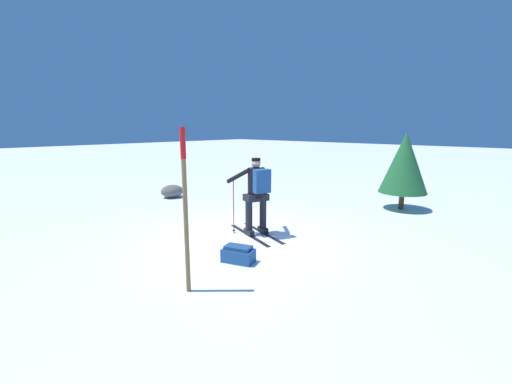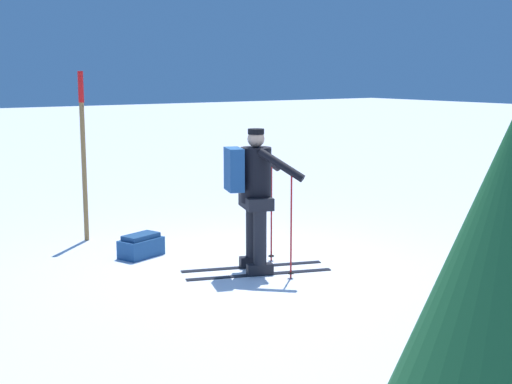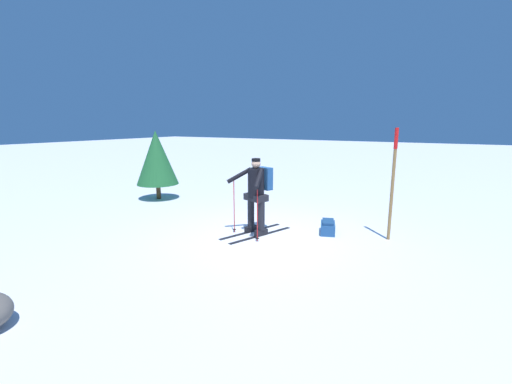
{
  "view_description": "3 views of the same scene",
  "coord_description": "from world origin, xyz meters",
  "px_view_note": "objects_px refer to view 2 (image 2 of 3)",
  "views": [
    {
      "loc": [
        5.08,
        4.92,
        2.31
      ],
      "look_at": [
        -0.22,
        0.11,
        0.94
      ],
      "focal_mm": 24.0,
      "sensor_mm": 36.0,
      "label": 1
    },
    {
      "loc": [
        -6.86,
        4.66,
        2.3
      ],
      "look_at": [
        -0.22,
        0.11,
        0.94
      ],
      "focal_mm": 50.0,
      "sensor_mm": 36.0,
      "label": 2
    },
    {
      "loc": [
        3.38,
        -6.14,
        2.4
      ],
      "look_at": [
        -0.22,
        0.11,
        0.94
      ],
      "focal_mm": 24.0,
      "sensor_mm": 36.0,
      "label": 3
    }
  ],
  "objects_px": {
    "skier": "(254,190)",
    "trail_marker": "(83,144)",
    "dropped_backpack": "(141,246)",
    "pine_tree": "(512,267)"
  },
  "relations": [
    {
      "from": "skier",
      "to": "trail_marker",
      "type": "height_order",
      "value": "trail_marker"
    },
    {
      "from": "skier",
      "to": "dropped_backpack",
      "type": "distance_m",
      "value": 1.77
    },
    {
      "from": "skier",
      "to": "pine_tree",
      "type": "distance_m",
      "value": 4.75
    },
    {
      "from": "skier",
      "to": "trail_marker",
      "type": "xyz_separation_m",
      "value": [
        2.59,
        1.03,
        0.37
      ]
    },
    {
      "from": "skier",
      "to": "dropped_backpack",
      "type": "bearing_deg",
      "value": 30.48
    },
    {
      "from": "dropped_backpack",
      "to": "pine_tree",
      "type": "relative_size",
      "value": 0.28
    },
    {
      "from": "skier",
      "to": "trail_marker",
      "type": "bearing_deg",
      "value": 21.72
    },
    {
      "from": "trail_marker",
      "to": "pine_tree",
      "type": "xyz_separation_m",
      "value": [
        -7.08,
        0.45,
        -0.01
      ]
    },
    {
      "from": "dropped_backpack",
      "to": "pine_tree",
      "type": "height_order",
      "value": "pine_tree"
    },
    {
      "from": "trail_marker",
      "to": "pine_tree",
      "type": "bearing_deg",
      "value": 176.37
    }
  ]
}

